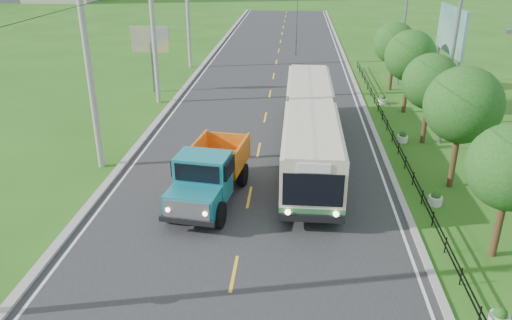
# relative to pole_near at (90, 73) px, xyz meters

# --- Properties ---
(ground) EXTENTS (240.00, 240.00, 0.00)m
(ground) POSITION_rel_pole_near_xyz_m (8.26, -9.00, -5.09)
(ground) COLOR #255915
(ground) RESTS_ON ground
(road) EXTENTS (14.00, 120.00, 0.02)m
(road) POSITION_rel_pole_near_xyz_m (8.26, 11.00, -5.08)
(road) COLOR #28282B
(road) RESTS_ON ground
(curb_left) EXTENTS (0.40, 120.00, 0.15)m
(curb_left) POSITION_rel_pole_near_xyz_m (1.06, 11.00, -5.02)
(curb_left) COLOR #9E9E99
(curb_left) RESTS_ON ground
(curb_right) EXTENTS (0.30, 120.00, 0.10)m
(curb_right) POSITION_rel_pole_near_xyz_m (15.41, 11.00, -5.04)
(curb_right) COLOR #9E9E99
(curb_right) RESTS_ON ground
(edge_line_left) EXTENTS (0.12, 120.00, 0.00)m
(edge_line_left) POSITION_rel_pole_near_xyz_m (1.61, 11.00, -5.07)
(edge_line_left) COLOR silver
(edge_line_left) RESTS_ON road
(edge_line_right) EXTENTS (0.12, 120.00, 0.00)m
(edge_line_right) POSITION_rel_pole_near_xyz_m (14.91, 11.00, -5.07)
(edge_line_right) COLOR silver
(edge_line_right) RESTS_ON road
(centre_dash) EXTENTS (0.12, 2.20, 0.00)m
(centre_dash) POSITION_rel_pole_near_xyz_m (8.26, -9.00, -5.07)
(centre_dash) COLOR yellow
(centre_dash) RESTS_ON road
(railing_right) EXTENTS (0.04, 40.00, 0.60)m
(railing_right) POSITION_rel_pole_near_xyz_m (16.26, 5.00, -4.79)
(railing_right) COLOR black
(railing_right) RESTS_ON ground
(pole_near) EXTENTS (3.51, 0.32, 10.00)m
(pole_near) POSITION_rel_pole_near_xyz_m (0.00, 0.00, 0.00)
(pole_near) COLOR gray
(pole_near) RESTS_ON ground
(pole_mid) EXTENTS (3.51, 0.32, 10.00)m
(pole_mid) POSITION_rel_pole_near_xyz_m (0.00, 12.00, 0.00)
(pole_mid) COLOR gray
(pole_mid) RESTS_ON ground
(pole_far) EXTENTS (3.51, 0.32, 10.00)m
(pole_far) POSITION_rel_pole_near_xyz_m (0.00, 24.00, 0.00)
(pole_far) COLOR gray
(pole_far) RESTS_ON ground
(tree_second) EXTENTS (3.18, 3.26, 5.30)m
(tree_second) POSITION_rel_pole_near_xyz_m (18.12, -6.86, -1.57)
(tree_second) COLOR #382314
(tree_second) RESTS_ON ground
(tree_third) EXTENTS (3.60, 3.62, 6.00)m
(tree_third) POSITION_rel_pole_near_xyz_m (18.12, -0.86, -1.11)
(tree_third) COLOR #382314
(tree_third) RESTS_ON ground
(tree_fourth) EXTENTS (3.24, 3.31, 5.40)m
(tree_fourth) POSITION_rel_pole_near_xyz_m (18.12, 5.14, -1.51)
(tree_fourth) COLOR #382314
(tree_fourth) RESTS_ON ground
(tree_fifth) EXTENTS (3.48, 3.52, 5.80)m
(tree_fifth) POSITION_rel_pole_near_xyz_m (18.12, 11.14, -1.24)
(tree_fifth) COLOR #382314
(tree_fifth) RESTS_ON ground
(tree_back) EXTENTS (3.30, 3.36, 5.50)m
(tree_back) POSITION_rel_pole_near_xyz_m (18.12, 17.14, -1.44)
(tree_back) COLOR #382314
(tree_back) RESTS_ON ground
(streetlight_mid) EXTENTS (3.02, 0.20, 9.07)m
(streetlight_mid) POSITION_rel_pole_near_xyz_m (18.90, 5.00, -0.19)
(streetlight_mid) COLOR slate
(streetlight_mid) RESTS_ON ground
(streetlight_far) EXTENTS (3.02, 0.20, 9.07)m
(streetlight_far) POSITION_rel_pole_near_xyz_m (18.90, 19.00, -0.19)
(streetlight_far) COLOR slate
(streetlight_far) RESTS_ON ground
(planter_front) EXTENTS (0.64, 0.64, 0.67)m
(planter_front) POSITION_rel_pole_near_xyz_m (16.86, -11.00, -4.81)
(planter_front) COLOR silver
(planter_front) RESTS_ON ground
(planter_near) EXTENTS (0.64, 0.64, 0.67)m
(planter_near) POSITION_rel_pole_near_xyz_m (16.86, -3.00, -4.81)
(planter_near) COLOR silver
(planter_near) RESTS_ON ground
(planter_mid) EXTENTS (0.64, 0.64, 0.67)m
(planter_mid) POSITION_rel_pole_near_xyz_m (16.86, 5.00, -4.81)
(planter_mid) COLOR silver
(planter_mid) RESTS_ON ground
(planter_far) EXTENTS (0.64, 0.64, 0.67)m
(planter_far) POSITION_rel_pole_near_xyz_m (16.86, 13.00, -4.81)
(planter_far) COLOR silver
(planter_far) RESTS_ON ground
(billboard_left) EXTENTS (3.00, 0.20, 5.20)m
(billboard_left) POSITION_rel_pole_near_xyz_m (-1.24, 15.00, -1.23)
(billboard_left) COLOR slate
(billboard_left) RESTS_ON ground
(billboard_right) EXTENTS (0.24, 6.00, 7.30)m
(billboard_right) POSITION_rel_pole_near_xyz_m (20.56, 11.00, 0.25)
(billboard_right) COLOR slate
(billboard_right) RESTS_ON ground
(bus) EXTENTS (2.85, 16.86, 3.25)m
(bus) POSITION_rel_pole_near_xyz_m (11.14, 2.37, -3.14)
(bus) COLOR #2B6C38
(bus) RESTS_ON ground
(dump_truck) EXTENTS (3.22, 6.61, 2.67)m
(dump_truck) POSITION_rel_pole_near_xyz_m (6.48, -3.44, -3.58)
(dump_truck) COLOR #167886
(dump_truck) RESTS_ON ground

